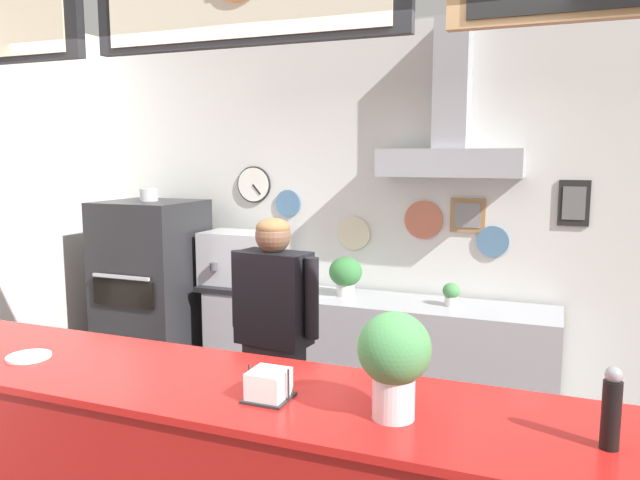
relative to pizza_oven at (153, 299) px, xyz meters
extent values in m
cube|color=#9E9E99|center=(1.79, 0.63, 0.68)|extent=(5.08, 0.12, 2.97)
cube|color=silver|center=(1.79, 0.56, 0.68)|extent=(5.04, 0.01, 2.93)
cylinder|color=black|center=(0.65, 0.55, 0.92)|extent=(0.30, 0.02, 0.30)
cylinder|color=white|center=(0.65, 0.54, 0.92)|extent=(0.28, 0.01, 0.28)
cube|color=black|center=(0.69, 0.53, 0.88)|extent=(0.08, 0.01, 0.09)
cylinder|color=teal|center=(0.97, 0.55, 0.77)|extent=(0.22, 0.02, 0.22)
cylinder|color=beige|center=(1.54, 0.55, 0.55)|extent=(0.26, 0.02, 0.26)
cylinder|color=#C1664C|center=(2.09, 0.55, 0.68)|extent=(0.29, 0.02, 0.29)
cylinder|color=teal|center=(2.60, 0.55, 0.54)|extent=(0.23, 0.02, 0.23)
cube|color=black|center=(3.13, 0.55, 0.84)|extent=(0.21, 0.02, 0.32)
cube|color=slate|center=(3.13, 0.54, 0.84)|extent=(0.15, 0.01, 0.23)
cube|color=#997047|center=(2.41, 0.55, 0.73)|extent=(0.25, 0.02, 0.25)
cube|color=gray|center=(2.41, 0.54, 0.73)|extent=(0.18, 0.01, 0.18)
cube|color=#A3A5AD|center=(2.29, 0.41, 1.11)|extent=(1.02, 0.31, 0.20)
cube|color=#A3A5AD|center=(2.29, 0.45, 1.66)|extent=(0.24, 0.24, 0.90)
cube|color=red|center=(1.79, -2.02, 0.27)|extent=(3.93, 0.69, 0.03)
cube|color=#A3A5AD|center=(1.80, 0.23, -0.35)|extent=(2.60, 0.58, 0.92)
cube|color=gray|center=(1.80, 0.23, -0.64)|extent=(2.47, 0.53, 0.02)
cube|color=#232326|center=(0.00, 0.00, 0.00)|extent=(0.73, 0.69, 1.61)
cube|color=black|center=(0.00, -0.36, 0.13)|extent=(0.55, 0.02, 0.20)
cube|color=#B7BABF|center=(0.00, -0.37, 0.26)|extent=(0.51, 0.02, 0.02)
cylinder|color=#B7BABF|center=(0.00, 0.00, 0.85)|extent=(0.14, 0.14, 0.10)
cube|color=#232328|center=(1.54, -0.91, -0.36)|extent=(0.34, 0.24, 0.89)
cube|color=black|center=(1.54, -0.91, 0.35)|extent=(0.44, 0.27, 0.54)
cylinder|color=black|center=(1.79, -0.95, 0.38)|extent=(0.08, 0.08, 0.46)
cylinder|color=black|center=(1.29, -0.88, 0.38)|extent=(0.08, 0.08, 0.46)
sphere|color=brown|center=(1.54, -0.91, 0.71)|extent=(0.20, 0.20, 0.20)
ellipsoid|color=olive|center=(1.54, -0.91, 0.76)|extent=(0.19, 0.19, 0.11)
cube|color=silver|center=(0.70, 0.21, 0.34)|extent=(0.59, 0.38, 0.45)
cylinder|color=#4C4C51|center=(0.59, -0.01, 0.31)|extent=(0.06, 0.06, 0.06)
cube|color=black|center=(0.70, -0.02, 0.13)|extent=(0.53, 0.10, 0.04)
sphere|color=black|center=(0.88, 0.00, 0.43)|extent=(0.04, 0.04, 0.04)
cylinder|color=beige|center=(2.36, 0.23, 0.14)|extent=(0.09, 0.09, 0.07)
ellipsoid|color=#47894C|center=(2.36, 0.23, 0.22)|extent=(0.12, 0.12, 0.11)
cylinder|color=beige|center=(1.57, 0.25, 0.16)|extent=(0.13, 0.13, 0.10)
ellipsoid|color=#387A3D|center=(1.57, 0.25, 0.30)|extent=(0.25, 0.25, 0.22)
cylinder|color=silver|center=(2.56, -2.09, 0.36)|extent=(0.14, 0.14, 0.16)
cylinder|color=gray|center=(2.56, -2.09, 0.31)|extent=(0.13, 0.13, 0.05)
ellipsoid|color=#47894C|center=(2.56, -2.09, 0.53)|extent=(0.25, 0.25, 0.25)
cylinder|color=white|center=(0.92, -2.08, 0.29)|extent=(0.19, 0.19, 0.01)
cylinder|color=black|center=(3.22, -2.06, 0.39)|extent=(0.06, 0.06, 0.21)
sphere|color=gray|center=(3.22, -2.06, 0.52)|extent=(0.05, 0.05, 0.05)
cube|color=#262628|center=(2.10, -2.10, 0.29)|extent=(0.16, 0.16, 0.01)
cylinder|color=#262628|center=(2.02, -2.10, 0.35)|extent=(0.01, 0.01, 0.12)
cylinder|color=#262628|center=(2.18, -2.10, 0.35)|extent=(0.01, 0.01, 0.12)
cube|color=white|center=(2.10, -2.10, 0.34)|extent=(0.13, 0.13, 0.10)
camera|label=1|loc=(3.05, -4.00, 1.17)|focal=34.25mm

